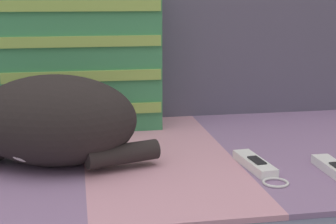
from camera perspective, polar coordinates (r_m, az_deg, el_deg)
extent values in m
cube|color=#4C5166|center=(1.19, -9.19, -9.24)|extent=(1.96, 0.85, 0.19)
cube|color=gray|center=(1.15, -17.20, -5.10)|extent=(0.31, 0.76, 0.01)
cube|color=#C6899E|center=(1.15, -1.52, -4.47)|extent=(0.31, 0.76, 0.01)
cube|color=gray|center=(1.24, 13.01, -3.59)|extent=(0.31, 0.76, 0.01)
cube|color=#514C60|center=(1.47, -9.99, 9.12)|extent=(1.96, 0.14, 0.50)
cube|color=#3D8956|center=(1.33, -9.54, 6.15)|extent=(0.39, 0.13, 0.37)
cube|color=#93B751|center=(1.29, -9.28, 0.21)|extent=(0.39, 0.01, 0.03)
cube|color=#93B751|center=(1.27, -9.42, 3.92)|extent=(0.39, 0.01, 0.03)
cube|color=#93B751|center=(1.26, -9.56, 7.70)|extent=(0.39, 0.01, 0.03)
cube|color=#93B751|center=(1.26, -9.71, 11.53)|extent=(0.39, 0.01, 0.03)
ellipsoid|color=black|center=(1.06, -12.35, -0.89)|extent=(0.36, 0.27, 0.18)
ellipsoid|color=white|center=(1.02, -15.05, -3.16)|extent=(0.10, 0.05, 0.08)
cylinder|color=black|center=(1.02, -5.04, -4.64)|extent=(0.15, 0.08, 0.04)
cube|color=white|center=(1.05, 9.56, -5.66)|extent=(0.05, 0.14, 0.02)
cube|color=black|center=(1.04, 9.82, -5.29)|extent=(0.02, 0.05, 0.00)
cube|color=black|center=(1.11, 8.11, -4.61)|extent=(0.03, 0.01, 0.02)
torus|color=silver|center=(0.97, 11.83, -7.67)|extent=(0.05, 0.05, 0.01)
cube|color=black|center=(1.11, 16.49, -4.98)|extent=(0.03, 0.01, 0.02)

